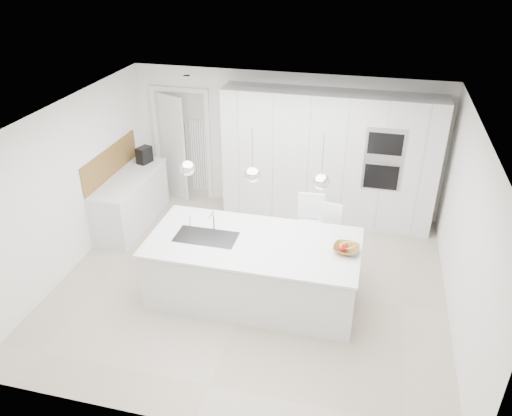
% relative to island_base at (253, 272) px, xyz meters
% --- Properties ---
extents(floor, '(5.50, 5.50, 0.00)m').
position_rel_island_base_xyz_m(floor, '(-0.10, 0.30, -0.43)').
color(floor, '#BDAD9A').
rests_on(floor, ground).
extents(wall_back, '(5.50, 0.00, 5.50)m').
position_rel_island_base_xyz_m(wall_back, '(-0.10, 2.80, 0.82)').
color(wall_back, white).
rests_on(wall_back, ground).
extents(wall_left, '(0.00, 5.00, 5.00)m').
position_rel_island_base_xyz_m(wall_left, '(-2.85, 0.30, 0.82)').
color(wall_left, white).
rests_on(wall_left, ground).
extents(ceiling, '(5.50, 5.50, 0.00)m').
position_rel_island_base_xyz_m(ceiling, '(-0.10, 0.30, 2.07)').
color(ceiling, white).
rests_on(ceiling, wall_back).
extents(tall_cabinets, '(3.60, 0.60, 2.30)m').
position_rel_island_base_xyz_m(tall_cabinets, '(0.70, 2.50, 0.72)').
color(tall_cabinets, silver).
rests_on(tall_cabinets, floor).
extents(oven_stack, '(0.62, 0.04, 1.05)m').
position_rel_island_base_xyz_m(oven_stack, '(1.60, 2.19, 0.92)').
color(oven_stack, '#A5A5A8').
rests_on(oven_stack, tall_cabinets).
extents(doorway_frame, '(1.11, 0.08, 2.13)m').
position_rel_island_base_xyz_m(doorway_frame, '(-2.05, 2.77, 0.59)').
color(doorway_frame, white).
rests_on(doorway_frame, floor).
extents(hallway_door, '(0.76, 0.38, 2.00)m').
position_rel_island_base_xyz_m(hallway_door, '(-2.30, 2.72, 0.57)').
color(hallway_door, white).
rests_on(hallway_door, floor).
extents(radiator, '(0.32, 0.04, 1.40)m').
position_rel_island_base_xyz_m(radiator, '(-1.73, 2.76, 0.42)').
color(radiator, white).
rests_on(radiator, floor).
extents(left_base_cabinets, '(0.60, 1.80, 0.86)m').
position_rel_island_base_xyz_m(left_base_cabinets, '(-2.55, 1.50, 0.00)').
color(left_base_cabinets, silver).
rests_on(left_base_cabinets, floor).
extents(left_worktop, '(0.62, 1.82, 0.04)m').
position_rel_island_base_xyz_m(left_worktop, '(-2.55, 1.50, 0.45)').
color(left_worktop, white).
rests_on(left_worktop, left_base_cabinets).
extents(oak_backsplash, '(0.02, 1.80, 0.50)m').
position_rel_island_base_xyz_m(oak_backsplash, '(-2.84, 1.50, 0.72)').
color(oak_backsplash, olive).
rests_on(oak_backsplash, wall_left).
extents(island_base, '(2.80, 1.20, 0.86)m').
position_rel_island_base_xyz_m(island_base, '(0.00, 0.00, 0.00)').
color(island_base, silver).
rests_on(island_base, floor).
extents(island_worktop, '(2.84, 1.40, 0.04)m').
position_rel_island_base_xyz_m(island_worktop, '(0.00, 0.05, 0.45)').
color(island_worktop, white).
rests_on(island_worktop, island_base).
extents(island_sink, '(0.84, 0.44, 0.18)m').
position_rel_island_base_xyz_m(island_sink, '(-0.65, -0.00, 0.39)').
color(island_sink, '#3F3F42').
rests_on(island_sink, island_worktop).
extents(island_tap, '(0.02, 0.02, 0.30)m').
position_rel_island_base_xyz_m(island_tap, '(-0.60, 0.20, 0.62)').
color(island_tap, white).
rests_on(island_tap, island_worktop).
extents(pendant_left, '(0.20, 0.20, 0.20)m').
position_rel_island_base_xyz_m(pendant_left, '(-0.85, -0.00, 1.47)').
color(pendant_left, white).
rests_on(pendant_left, ceiling).
extents(pendant_mid, '(0.20, 0.20, 0.20)m').
position_rel_island_base_xyz_m(pendant_mid, '(-0.00, -0.00, 1.47)').
color(pendant_mid, white).
rests_on(pendant_mid, ceiling).
extents(pendant_right, '(0.20, 0.20, 0.20)m').
position_rel_island_base_xyz_m(pendant_right, '(0.85, -0.00, 1.47)').
color(pendant_right, white).
rests_on(pendant_right, ceiling).
extents(fruit_bowl, '(0.37, 0.37, 0.08)m').
position_rel_island_base_xyz_m(fruit_bowl, '(1.22, 0.08, 0.51)').
color(fruit_bowl, olive).
rests_on(fruit_bowl, island_worktop).
extents(espresso_machine, '(0.25, 0.31, 0.29)m').
position_rel_island_base_xyz_m(espresso_machine, '(-2.53, 2.13, 0.62)').
color(espresso_machine, black).
rests_on(espresso_machine, left_worktop).
extents(bar_stool_left, '(0.44, 0.58, 1.22)m').
position_rel_island_base_xyz_m(bar_stool_left, '(0.63, 0.83, 0.18)').
color(bar_stool_left, white).
rests_on(bar_stool_left, floor).
extents(bar_stool_right, '(0.47, 0.58, 1.12)m').
position_rel_island_base_xyz_m(bar_stool_right, '(0.93, 0.80, 0.13)').
color(bar_stool_right, white).
rests_on(bar_stool_right, floor).
extents(apple_a, '(0.08, 0.08, 0.08)m').
position_rel_island_base_xyz_m(apple_a, '(1.17, 0.04, 0.54)').
color(apple_a, red).
rests_on(apple_a, fruit_bowl).
extents(apple_b, '(0.07, 0.07, 0.07)m').
position_rel_island_base_xyz_m(apple_b, '(1.20, 0.06, 0.54)').
color(apple_b, red).
rests_on(apple_b, fruit_bowl).
extents(apple_c, '(0.07, 0.07, 0.07)m').
position_rel_island_base_xyz_m(apple_c, '(1.20, 0.14, 0.53)').
color(apple_c, red).
rests_on(apple_c, fruit_bowl).
extents(apple_extra_3, '(0.08, 0.08, 0.08)m').
position_rel_island_base_xyz_m(apple_extra_3, '(1.20, 0.09, 0.54)').
color(apple_extra_3, red).
rests_on(apple_extra_3, fruit_bowl).
extents(banana_bunch, '(0.23, 0.17, 0.21)m').
position_rel_island_base_xyz_m(banana_bunch, '(1.23, 0.07, 0.58)').
color(banana_bunch, yellow).
rests_on(banana_bunch, fruit_bowl).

